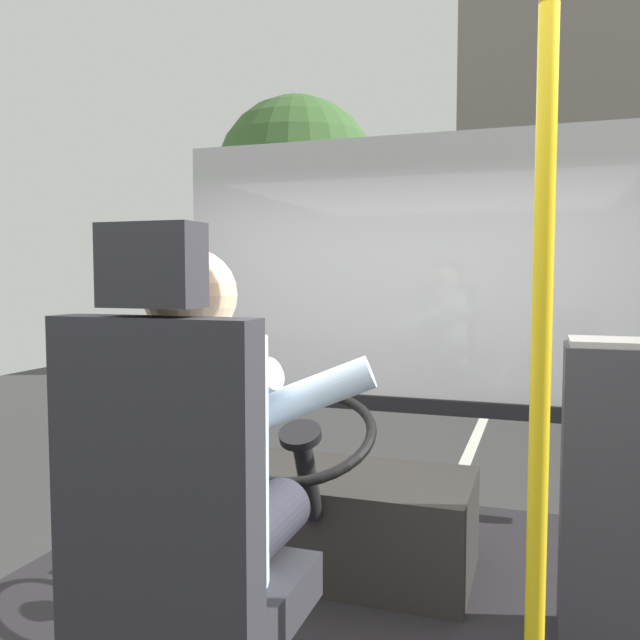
# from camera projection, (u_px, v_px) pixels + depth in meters

# --- Properties ---
(ground) EXTENTS (18.00, 44.00, 0.06)m
(ground) POSITION_uv_depth(u_px,v_px,m) (494.00, 397.00, 10.45)
(ground) COLOR #373737
(driver_seat) EXTENTS (0.48, 0.48, 1.32)m
(driver_seat) POSITION_uv_depth(u_px,v_px,m) (181.00, 551.00, 1.55)
(driver_seat) COLOR black
(driver_seat) RESTS_ON bus_floor
(bus_driver) EXTENTS (0.78, 0.55, 0.81)m
(bus_driver) POSITION_uv_depth(u_px,v_px,m) (202.00, 456.00, 1.63)
(bus_driver) COLOR #282833
(bus_driver) RESTS_ON driver_seat
(steering_console) EXTENTS (1.10, 0.96, 0.78)m
(steering_console) POSITION_uv_depth(u_px,v_px,m) (335.00, 517.00, 2.70)
(steering_console) COLOR #282623
(steering_console) RESTS_ON bus_floor
(handrail_pole) EXTENTS (0.04, 0.04, 2.29)m
(handrail_pole) POSITION_uv_depth(u_px,v_px,m) (542.00, 306.00, 1.43)
(handrail_pole) COLOR gold
(handrail_pole) RESTS_ON bus_floor
(fare_box) EXTENTS (0.26, 0.26, 1.01)m
(fare_box) POSITION_uv_depth(u_px,v_px,m) (603.00, 494.00, 2.15)
(fare_box) COLOR #333338
(fare_box) RESTS_ON bus_floor
(windshield_panel) EXTENTS (2.50, 0.08, 1.48)m
(windshield_panel) POSITION_uv_depth(u_px,v_px,m) (401.00, 305.00, 3.54)
(windshield_panel) COLOR silver
(street_tree) EXTENTS (3.31, 3.31, 5.56)m
(street_tree) POSITION_uv_depth(u_px,v_px,m) (297.00, 179.00, 13.63)
(street_tree) COLOR #4C3828
(street_tree) RESTS_ON ground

